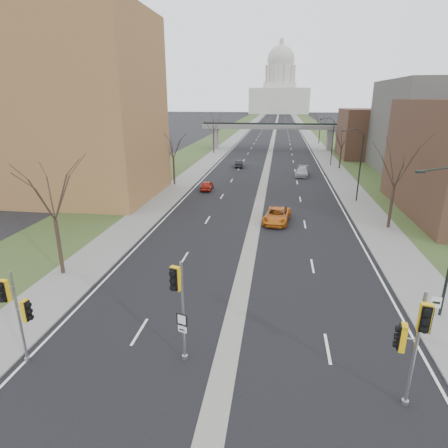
% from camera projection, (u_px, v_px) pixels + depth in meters
% --- Properties ---
extents(ground, '(700.00, 700.00, 0.00)m').
position_uv_depth(ground, '(225.00, 366.00, 17.84)').
color(ground, black).
rests_on(ground, ground).
extents(road_surface, '(20.00, 600.00, 0.01)m').
position_uv_depth(road_surface, '(275.00, 128.00, 158.50)').
color(road_surface, black).
rests_on(road_surface, ground).
extents(median_strip, '(1.20, 600.00, 0.02)m').
position_uv_depth(median_strip, '(275.00, 128.00, 158.51)').
color(median_strip, gray).
rests_on(median_strip, ground).
extents(sidewalk_right, '(4.00, 600.00, 0.12)m').
position_uv_depth(sidewalk_right, '(304.00, 129.00, 156.84)').
color(sidewalk_right, gray).
rests_on(sidewalk_right, ground).
extents(sidewalk_left, '(4.00, 600.00, 0.12)m').
position_uv_depth(sidewalk_left, '(247.00, 128.00, 160.13)').
color(sidewalk_left, gray).
rests_on(sidewalk_left, ground).
extents(grass_verge_right, '(8.00, 600.00, 0.10)m').
position_uv_depth(grass_verge_right, '(319.00, 129.00, 156.02)').
color(grass_verge_right, '#334721').
rests_on(grass_verge_right, ground).
extents(grass_verge_left, '(8.00, 600.00, 0.10)m').
position_uv_depth(grass_verge_left, '(233.00, 128.00, 160.96)').
color(grass_verge_left, '#334721').
rests_on(grass_verge_left, ground).
extents(apartment_building, '(25.00, 16.00, 22.00)m').
position_uv_depth(apartment_building, '(51.00, 108.00, 46.04)').
color(apartment_building, '#8D5F38').
rests_on(apartment_building, ground).
extents(commercial_block_mid, '(18.00, 22.00, 15.00)m').
position_uv_depth(commercial_block_mid, '(442.00, 128.00, 60.37)').
color(commercial_block_mid, '#56544E').
rests_on(commercial_block_mid, ground).
extents(commercial_block_far, '(14.00, 14.00, 10.00)m').
position_uv_depth(commercial_block_far, '(375.00, 134.00, 78.87)').
color(commercial_block_far, '#4C3323').
rests_on(commercial_block_far, ground).
extents(pedestrian_bridge, '(34.00, 3.00, 6.45)m').
position_uv_depth(pedestrian_bridge, '(272.00, 130.00, 91.32)').
color(pedestrian_bridge, slate).
rests_on(pedestrian_bridge, ground).
extents(capitol, '(48.00, 42.00, 55.75)m').
position_uv_depth(capitol, '(280.00, 90.00, 311.99)').
color(capitol, beige).
rests_on(capitol, ground).
extents(streetlight_near, '(2.61, 0.20, 8.70)m').
position_uv_depth(streetlight_near, '(447.00, 201.00, 19.74)').
color(streetlight_near, black).
rests_on(streetlight_near, sidewalk_right).
extents(streetlight_mid, '(2.61, 0.20, 8.70)m').
position_uv_depth(streetlight_mid, '(356.00, 144.00, 44.13)').
color(streetlight_mid, black).
rests_on(streetlight_mid, sidewalk_right).
extents(streetlight_far, '(2.61, 0.20, 8.70)m').
position_uv_depth(streetlight_far, '(329.00, 128.00, 68.51)').
color(streetlight_far, black).
rests_on(streetlight_far, sidewalk_right).
extents(tree_left_a, '(7.20, 7.20, 9.40)m').
position_uv_depth(tree_left_a, '(50.00, 184.00, 25.01)').
color(tree_left_a, '#382B21').
rests_on(tree_left_a, sidewalk_left).
extents(tree_left_b, '(6.75, 6.75, 8.81)m').
position_uv_depth(tree_left_b, '(173.00, 142.00, 53.28)').
color(tree_left_b, '#382B21').
rests_on(tree_left_b, sidewalk_left).
extents(tree_left_c, '(7.65, 7.65, 9.99)m').
position_uv_depth(tree_left_c, '(213.00, 122.00, 84.90)').
color(tree_left_c, '#382B21').
rests_on(tree_left_c, sidewalk_left).
extents(tree_right_a, '(7.20, 7.20, 9.40)m').
position_uv_depth(tree_right_a, '(398.00, 161.00, 34.57)').
color(tree_right_a, '#382B21').
rests_on(tree_right_a, sidewalk_right).
extents(tree_right_b, '(6.30, 6.30, 8.22)m').
position_uv_depth(tree_right_b, '(342.00, 136.00, 65.78)').
color(tree_right_b, '#382B21').
rests_on(tree_right_b, sidewalk_right).
extents(tree_right_c, '(7.65, 7.65, 9.99)m').
position_uv_depth(tree_right_c, '(321.00, 118.00, 102.90)').
color(tree_right_c, '#382B21').
rests_on(tree_right_c, sidewalk_right).
extents(signal_pole_left, '(0.92, 0.83, 4.80)m').
position_uv_depth(signal_pole_left, '(17.00, 306.00, 16.98)').
color(signal_pole_left, gray).
rests_on(signal_pole_left, ground).
extents(signal_pole_median, '(0.70, 0.87, 5.19)m').
position_uv_depth(signal_pole_median, '(179.00, 296.00, 16.91)').
color(signal_pole_median, gray).
rests_on(signal_pole_median, ground).
extents(signal_pole_right, '(0.89, 1.08, 5.28)m').
position_uv_depth(signal_pole_right, '(413.00, 335.00, 14.38)').
color(signal_pole_right, gray).
rests_on(signal_pole_right, ground).
extents(speed_limit_sign, '(0.49, 0.08, 2.25)m').
position_uv_depth(speed_limit_sign, '(435.00, 309.00, 19.53)').
color(speed_limit_sign, black).
rests_on(speed_limit_sign, sidewalk_right).
extents(car_left_near, '(1.73, 3.89, 1.30)m').
position_uv_depth(car_left_near, '(207.00, 185.00, 51.89)').
color(car_left_near, '#A11E12').
rests_on(car_left_near, ground).
extents(car_left_far, '(1.70, 4.03, 1.29)m').
position_uv_depth(car_left_far, '(239.00, 164.00, 69.16)').
color(car_left_far, black).
rests_on(car_left_far, ground).
extents(car_right_near, '(3.07, 5.49, 1.45)m').
position_uv_depth(car_right_near, '(277.00, 215.00, 38.27)').
color(car_right_near, '#BB5C14').
rests_on(car_right_near, ground).
extents(car_right_mid, '(2.65, 5.29, 1.47)m').
position_uv_depth(car_right_mid, '(302.00, 172.00, 61.13)').
color(car_right_mid, '#9B9BA2').
rests_on(car_right_mid, ground).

